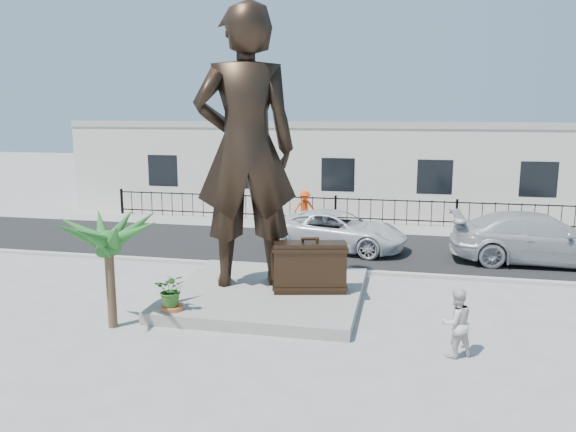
# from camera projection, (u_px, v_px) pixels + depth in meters

# --- Properties ---
(ground) EXTENTS (100.00, 100.00, 0.00)m
(ground) POSITION_uv_depth(u_px,v_px,m) (272.00, 319.00, 14.28)
(ground) COLOR #9E9991
(ground) RESTS_ON ground
(street) EXTENTS (40.00, 7.00, 0.01)m
(street) POSITION_uv_depth(u_px,v_px,m) (320.00, 246.00, 21.97)
(street) COLOR black
(street) RESTS_ON ground
(curb) EXTENTS (40.00, 0.25, 0.12)m
(curb) POSITION_uv_depth(u_px,v_px,m) (304.00, 269.00, 18.59)
(curb) COLOR #A5A399
(curb) RESTS_ON ground
(far_sidewalk) EXTENTS (40.00, 2.50, 0.02)m
(far_sidewalk) POSITION_uv_depth(u_px,v_px,m) (333.00, 226.00, 25.81)
(far_sidewalk) COLOR #9E9991
(far_sidewalk) RESTS_ON ground
(plinth) EXTENTS (5.20, 5.20, 0.30)m
(plinth) POSITION_uv_depth(u_px,v_px,m) (267.00, 293.00, 15.79)
(plinth) COLOR gray
(plinth) RESTS_ON ground
(fence) EXTENTS (22.00, 0.10, 1.20)m
(fence) POSITION_uv_depth(u_px,v_px,m) (335.00, 210.00, 26.47)
(fence) COLOR black
(fence) RESTS_ON ground
(building) EXTENTS (28.00, 7.00, 4.40)m
(building) POSITION_uv_depth(u_px,v_px,m) (346.00, 168.00, 30.21)
(building) COLOR silver
(building) RESTS_ON ground
(statue) EXTENTS (3.27, 2.67, 7.75)m
(statue) POSITION_uv_depth(u_px,v_px,m) (246.00, 149.00, 15.54)
(statue) COLOR black
(statue) RESTS_ON plinth
(suitcase) EXTENTS (2.06, 1.04, 1.39)m
(suitcase) POSITION_uv_depth(u_px,v_px,m) (310.00, 267.00, 15.37)
(suitcase) COLOR black
(suitcase) RESTS_ON plinth
(tourist) EXTENTS (0.92, 0.85, 1.52)m
(tourist) POSITION_uv_depth(u_px,v_px,m) (456.00, 323.00, 11.97)
(tourist) COLOR silver
(tourist) RESTS_ON ground
(car_white) EXTENTS (5.61, 3.31, 1.46)m
(car_white) POSITION_uv_depth(u_px,v_px,m) (337.00, 230.00, 21.30)
(car_white) COLOR silver
(car_white) RESTS_ON street
(car_silver) EXTENTS (5.99, 2.52, 1.73)m
(car_silver) POSITION_uv_depth(u_px,v_px,m) (539.00, 239.00, 19.36)
(car_silver) COLOR #ADAFB2
(car_silver) RESTS_ON street
(worker) EXTENTS (1.14, 0.85, 1.58)m
(worker) POSITION_uv_depth(u_px,v_px,m) (305.00, 207.00, 25.98)
(worker) COLOR #EE420C
(worker) RESTS_ON far_sidewalk
(palm_tree) EXTENTS (1.80, 1.80, 3.20)m
(palm_tree) POSITION_uv_depth(u_px,v_px,m) (113.00, 327.00, 13.75)
(palm_tree) COLOR #205920
(palm_tree) RESTS_ON ground
(planter) EXTENTS (0.56, 0.56, 0.40)m
(planter) POSITION_uv_depth(u_px,v_px,m) (173.00, 313.00, 14.09)
(planter) COLOR #C15C33
(planter) RESTS_ON ground
(shrub) EXTENTS (0.90, 0.83, 0.85)m
(shrub) POSITION_uv_depth(u_px,v_px,m) (172.00, 290.00, 13.98)
(shrub) COLOR #2A5B1D
(shrub) RESTS_ON planter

